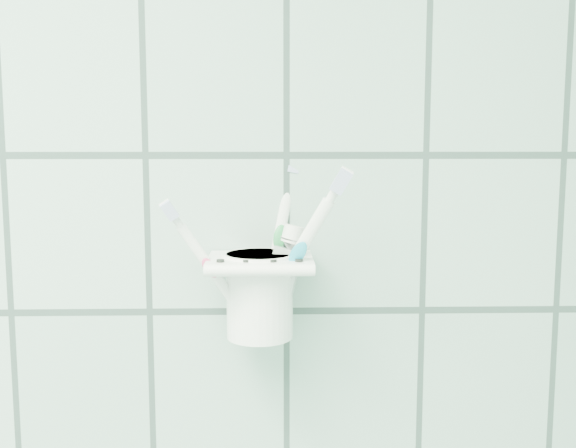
# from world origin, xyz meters

# --- Properties ---
(holder_bracket) EXTENTS (0.12, 0.10, 0.04)m
(holder_bracket) POSITION_xyz_m (0.63, 1.15, 1.32)
(holder_bracket) COLOR white
(holder_bracket) RESTS_ON wall_back
(cup) EXTENTS (0.08, 0.08, 0.10)m
(cup) POSITION_xyz_m (0.63, 1.16, 1.28)
(cup) COLOR white
(cup) RESTS_ON holder_bracket
(toothbrush_pink) EXTENTS (0.09, 0.04, 0.17)m
(toothbrush_pink) POSITION_xyz_m (0.63, 1.15, 1.33)
(toothbrush_pink) COLOR white
(toothbrush_pink) RESTS_ON cup
(toothbrush_blue) EXTENTS (0.05, 0.05, 0.21)m
(toothbrush_blue) POSITION_xyz_m (0.63, 1.17, 1.34)
(toothbrush_blue) COLOR white
(toothbrush_blue) RESTS_ON cup
(toothbrush_orange) EXTENTS (0.10, 0.06, 0.21)m
(toothbrush_orange) POSITION_xyz_m (0.62, 1.16, 1.35)
(toothbrush_orange) COLOR white
(toothbrush_orange) RESTS_ON cup
(toothpaste_tube) EXTENTS (0.05, 0.03, 0.13)m
(toothpaste_tube) POSITION_xyz_m (0.64, 1.15, 1.31)
(toothpaste_tube) COLOR silver
(toothpaste_tube) RESTS_ON cup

